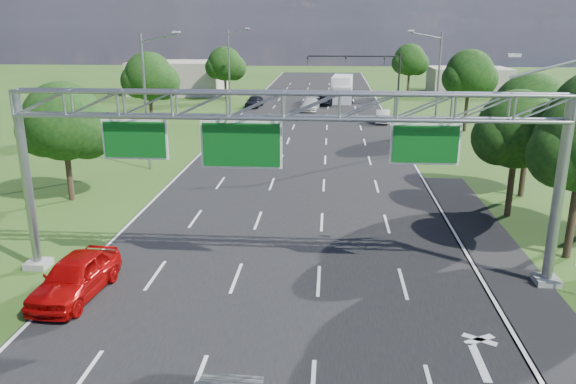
# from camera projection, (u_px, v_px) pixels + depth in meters

# --- Properties ---
(ground) EXTENTS (220.00, 220.00, 0.00)m
(ground) POSITION_uv_depth(u_px,v_px,m) (300.00, 172.00, 42.01)
(ground) COLOR #2B4A16
(ground) RESTS_ON ground
(road) EXTENTS (18.00, 180.00, 0.02)m
(road) POSITION_uv_depth(u_px,v_px,m) (300.00, 172.00, 42.01)
(road) COLOR black
(road) RESTS_ON ground
(road_flare) EXTENTS (3.00, 30.00, 0.02)m
(road_flare) POSITION_uv_depth(u_px,v_px,m) (501.00, 264.00, 25.99)
(road_flare) COLOR black
(road_flare) RESTS_ON ground
(sign_gantry) EXTENTS (23.50, 1.00, 9.56)m
(sign_gantry) POSITION_uv_depth(u_px,v_px,m) (285.00, 120.00, 22.81)
(sign_gantry) COLOR gray
(sign_gantry) RESTS_ON ground
(traffic_signal) EXTENTS (12.21, 0.24, 7.00)m
(traffic_signal) POSITION_uv_depth(u_px,v_px,m) (372.00, 68.00, 73.40)
(traffic_signal) COLOR black
(traffic_signal) RESTS_ON ground
(streetlight_l_near) EXTENTS (2.97, 0.22, 10.16)m
(streetlight_l_near) POSITION_uv_depth(u_px,v_px,m) (148.00, 96.00, 41.23)
(streetlight_l_near) COLOR gray
(streetlight_l_near) RESTS_ON ground
(streetlight_l_far) EXTENTS (2.97, 0.22, 10.16)m
(streetlight_l_far) POSITION_uv_depth(u_px,v_px,m) (230.00, 64.00, 74.65)
(streetlight_l_far) COLOR gray
(streetlight_l_far) RESTS_ON ground
(streetlight_r_mid) EXTENTS (2.97, 0.22, 10.16)m
(streetlight_r_mid) POSITION_uv_depth(u_px,v_px,m) (436.00, 84.00, 49.13)
(streetlight_r_mid) COLOR gray
(streetlight_r_mid) RESTS_ON ground
(tree_cluster_right) EXTENTS (9.91, 14.60, 8.68)m
(tree_cluster_right) POSITION_uv_depth(u_px,v_px,m) (574.00, 131.00, 29.08)
(tree_cluster_right) COLOR #2D2116
(tree_cluster_right) RESTS_ON ground
(tree_verge_la) EXTENTS (5.76, 4.80, 7.40)m
(tree_verge_la) POSITION_uv_depth(u_px,v_px,m) (65.00, 125.00, 34.05)
(tree_verge_la) COLOR #2D2116
(tree_verge_la) RESTS_ON ground
(tree_verge_lb) EXTENTS (5.76, 4.80, 8.06)m
(tree_verge_lb) POSITION_uv_depth(u_px,v_px,m) (150.00, 79.00, 55.97)
(tree_verge_lb) COLOR #2D2116
(tree_verge_lb) RESTS_ON ground
(tree_verge_lc) EXTENTS (5.76, 4.80, 7.62)m
(tree_verge_lc) POSITION_uv_depth(u_px,v_px,m) (225.00, 65.00, 79.75)
(tree_verge_lc) COLOR #2D2116
(tree_verge_lc) RESTS_ON ground
(tree_verge_rd) EXTENTS (5.76, 4.80, 8.28)m
(tree_verge_rd) POSITION_uv_depth(u_px,v_px,m) (470.00, 76.00, 56.44)
(tree_verge_rd) COLOR #2D2116
(tree_verge_rd) RESTS_ON ground
(tree_verge_re) EXTENTS (5.76, 4.80, 7.84)m
(tree_verge_re) POSITION_uv_depth(u_px,v_px,m) (410.00, 61.00, 85.37)
(tree_verge_re) COLOR #2D2116
(tree_verge_re) RESTS_ON ground
(building_left) EXTENTS (14.00, 10.00, 5.00)m
(building_left) POSITION_uv_depth(u_px,v_px,m) (178.00, 78.00, 88.73)
(building_left) COLOR #AEA191
(building_left) RESTS_ON ground
(building_right) EXTENTS (12.00, 9.00, 4.00)m
(building_right) POSITION_uv_depth(u_px,v_px,m) (469.00, 80.00, 89.35)
(building_right) COLOR #AEA191
(building_right) RESTS_ON ground
(red_coupe) EXTENTS (2.43, 5.19, 1.72)m
(red_coupe) POSITION_uv_depth(u_px,v_px,m) (75.00, 277.00, 22.66)
(red_coupe) COLOR #AF0808
(red_coupe) RESTS_ON ground
(car_queue_a) EXTENTS (2.51, 5.25, 1.48)m
(car_queue_a) POSITION_uv_depth(u_px,v_px,m) (310.00, 105.00, 71.71)
(car_queue_a) COLOR silver
(car_queue_a) RESTS_ON ground
(car_queue_b) EXTENTS (2.52, 4.91, 1.33)m
(car_queue_b) POSITION_uv_depth(u_px,v_px,m) (324.00, 100.00, 76.60)
(car_queue_b) COLOR black
(car_queue_b) RESTS_ON ground
(car_queue_c) EXTENTS (2.25, 4.69, 1.54)m
(car_queue_c) POSITION_uv_depth(u_px,v_px,m) (254.00, 101.00, 74.45)
(car_queue_c) COLOR black
(car_queue_c) RESTS_ON ground
(car_queue_d) EXTENTS (1.95, 4.35, 1.39)m
(car_queue_d) POSITION_uv_depth(u_px,v_px,m) (383.00, 116.00, 62.85)
(car_queue_d) COLOR #BCBCBC
(car_queue_d) RESTS_ON ground
(box_truck) EXTENTS (3.23, 9.35, 3.47)m
(box_truck) POSITION_uv_depth(u_px,v_px,m) (342.00, 89.00, 80.49)
(box_truck) COLOR silver
(box_truck) RESTS_ON ground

